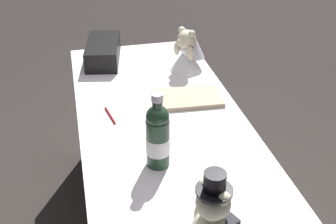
% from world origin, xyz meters
% --- Properties ---
extents(reception_table, '(1.87, 0.70, 0.74)m').
position_xyz_m(reception_table, '(0.00, 0.00, 0.37)').
color(reception_table, white).
rests_on(reception_table, ground_plane).
extents(teddy_bear_groom, '(0.15, 0.15, 0.28)m').
position_xyz_m(teddy_bear_groom, '(0.61, -0.01, 0.85)').
color(teddy_bear_groom, beige).
rests_on(teddy_bear_groom, reception_table).
extents(teddy_bear_bride, '(0.20, 0.22, 0.23)m').
position_xyz_m(teddy_bear_bride, '(-0.55, 0.23, 0.84)').
color(teddy_bear_bride, white).
rests_on(teddy_bear_bride, reception_table).
extents(champagne_bottle, '(0.09, 0.09, 0.29)m').
position_xyz_m(champagne_bottle, '(0.19, -0.08, 0.87)').
color(champagne_bottle, '#213D28').
rests_on(champagne_bottle, reception_table).
extents(signing_pen, '(0.15, 0.04, 0.01)m').
position_xyz_m(signing_pen, '(-0.18, -0.21, 0.75)').
color(signing_pen, maroon).
rests_on(signing_pen, reception_table).
extents(gift_case_black, '(0.37, 0.22, 0.11)m').
position_xyz_m(gift_case_black, '(-0.76, -0.18, 0.79)').
color(gift_case_black, black).
rests_on(gift_case_black, reception_table).
extents(guestbook, '(0.21, 0.32, 0.02)m').
position_xyz_m(guestbook, '(-0.24, 0.15, 0.75)').
color(guestbook, tan).
rests_on(guestbook, reception_table).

